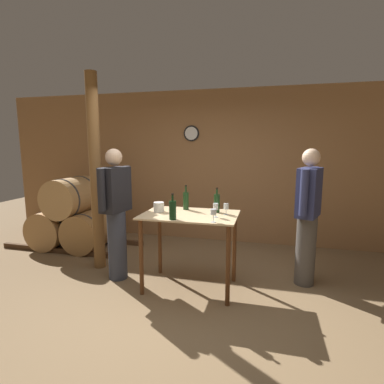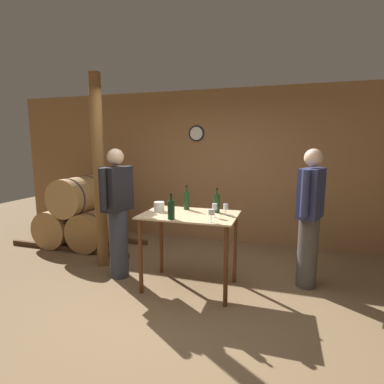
# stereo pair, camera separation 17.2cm
# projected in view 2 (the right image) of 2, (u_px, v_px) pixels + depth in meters

# --- Properties ---
(ground_plane) EXTENTS (14.00, 14.00, 0.00)m
(ground_plane) POSITION_uv_depth(u_px,v_px,m) (173.00, 309.00, 3.20)
(ground_plane) COLOR brown
(back_wall) EXTENTS (8.40, 0.08, 2.70)m
(back_wall) POSITION_uv_depth(u_px,v_px,m) (221.00, 167.00, 5.35)
(back_wall) COLOR #996B42
(back_wall) RESTS_ON ground_plane
(barrel_rack) EXTENTS (2.26, 0.82, 1.21)m
(barrel_rack) POSITION_uv_depth(u_px,v_px,m) (79.00, 217.00, 5.20)
(barrel_rack) COLOR #4C331E
(barrel_rack) RESTS_ON ground_plane
(tasting_table) EXTENTS (1.13, 0.74, 0.93)m
(tasting_table) POSITION_uv_depth(u_px,v_px,m) (190.00, 228.00, 3.59)
(tasting_table) COLOR #D1B284
(tasting_table) RESTS_ON ground_plane
(wooden_post) EXTENTS (0.16, 0.16, 2.70)m
(wooden_post) POSITION_uv_depth(u_px,v_px,m) (99.00, 173.00, 4.19)
(wooden_post) COLOR brown
(wooden_post) RESTS_ON ground_plane
(wine_bottle_far_left) EXTENTS (0.08, 0.08, 0.29)m
(wine_bottle_far_left) POSITION_uv_depth(u_px,v_px,m) (171.00, 209.00, 3.29)
(wine_bottle_far_left) COLOR black
(wine_bottle_far_left) RESTS_ON tasting_table
(wine_bottle_left) EXTENTS (0.07, 0.07, 0.31)m
(wine_bottle_left) POSITION_uv_depth(u_px,v_px,m) (187.00, 200.00, 3.79)
(wine_bottle_left) COLOR #193819
(wine_bottle_left) RESTS_ON tasting_table
(wine_bottle_center) EXTENTS (0.07, 0.07, 0.30)m
(wine_bottle_center) POSITION_uv_depth(u_px,v_px,m) (217.00, 203.00, 3.62)
(wine_bottle_center) COLOR #193819
(wine_bottle_center) RESTS_ON tasting_table
(wine_glass_near_left) EXTENTS (0.06, 0.06, 0.16)m
(wine_glass_near_left) POSITION_uv_depth(u_px,v_px,m) (215.00, 207.00, 3.37)
(wine_glass_near_left) COLOR silver
(wine_glass_near_left) RESTS_ON tasting_table
(wine_glass_near_center) EXTENTS (0.06, 0.06, 0.14)m
(wine_glass_near_center) POSITION_uv_depth(u_px,v_px,m) (211.00, 213.00, 3.15)
(wine_glass_near_center) COLOR silver
(wine_glass_near_center) RESTS_ON tasting_table
(wine_glass_near_right) EXTENTS (0.06, 0.06, 0.13)m
(wine_glass_near_right) POSITION_uv_depth(u_px,v_px,m) (226.00, 207.00, 3.49)
(wine_glass_near_right) COLOR silver
(wine_glass_near_right) RESTS_ON tasting_table
(ice_bucket) EXTENTS (0.13, 0.13, 0.12)m
(ice_bucket) POSITION_uv_depth(u_px,v_px,m) (159.00, 207.00, 3.69)
(ice_bucket) COLOR white
(ice_bucket) RESTS_ON tasting_table
(person_host) EXTENTS (0.34, 0.56, 1.70)m
(person_host) POSITION_uv_depth(u_px,v_px,m) (310.00, 216.00, 3.60)
(person_host) COLOR #4C4742
(person_host) RESTS_ON ground_plane
(person_visitor_with_scarf) EXTENTS (0.29, 0.58, 1.70)m
(person_visitor_with_scarf) POSITION_uv_depth(u_px,v_px,m) (118.00, 211.00, 3.88)
(person_visitor_with_scarf) COLOR #333847
(person_visitor_with_scarf) RESTS_ON ground_plane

